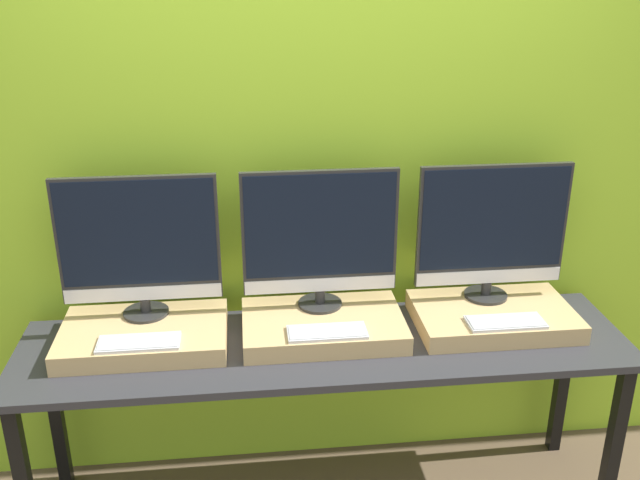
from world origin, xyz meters
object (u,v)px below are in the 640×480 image
monitor_center (320,236)px  monitor_left (139,244)px  keyboard_left (139,342)px  keyboard_center (327,332)px  keyboard_right (506,322)px  monitor_right (492,229)px

monitor_center → monitor_left: bearing=180.0°
monitor_left → keyboard_left: size_ratio=2.05×
keyboard_center → keyboard_right: (0.68, 0.00, 0.00)m
monitor_left → keyboard_right: 1.41m
monitor_center → monitor_right: bearing=0.0°
monitor_center → keyboard_right: 0.78m
monitor_center → monitor_right: (0.68, 0.00, 0.00)m
monitor_left → monitor_center: (0.68, 0.00, 0.00)m
keyboard_left → keyboard_right: bearing=0.0°
keyboard_left → monitor_center: (0.68, 0.23, 0.29)m
monitor_right → monitor_left: bearing=180.0°
monitor_left → keyboard_right: bearing=-9.7°
monitor_left → monitor_center: size_ratio=1.00×
keyboard_center → keyboard_right: 0.68m
keyboard_left → keyboard_right: 1.36m
monitor_center → monitor_right: size_ratio=1.00×
keyboard_left → monitor_right: size_ratio=0.49×
monitor_left → monitor_right: bearing=0.0°
keyboard_left → monitor_center: size_ratio=0.49×
keyboard_left → keyboard_center: bearing=0.0°
monitor_left → keyboard_left: 0.37m
monitor_center → keyboard_right: (0.68, -0.23, -0.29)m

